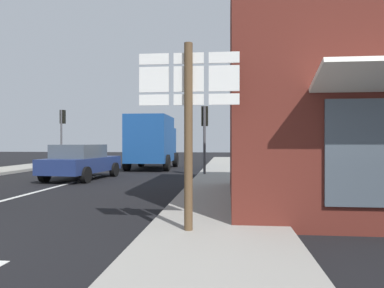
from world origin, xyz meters
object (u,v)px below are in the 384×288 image
sedan_far (81,161)px  traffic_light_near_right (205,125)px  route_sign_post (189,116)px  delivery_truck (152,141)px  traffic_light_far_left (62,124)px

sedan_far → traffic_light_near_right: size_ratio=1.36×
sedan_far → route_sign_post: route_sign_post is taller
traffic_light_near_right → delivery_truck: bearing=128.2°
route_sign_post → traffic_light_far_left: size_ratio=0.86×
delivery_truck → traffic_light_far_left: (-6.55, 2.25, 1.09)m
delivery_truck → traffic_light_near_right: size_ratio=1.57×
traffic_light_near_right → traffic_light_far_left: 11.84m
sedan_far → route_sign_post: (5.54, -8.79, 1.24)m
traffic_light_far_left → delivery_truck: bearing=-19.0°
route_sign_post → traffic_light_near_right: size_ratio=1.00×
delivery_truck → traffic_light_far_left: traffic_light_far_left is taller
sedan_far → traffic_light_far_left: size_ratio=1.17×
traffic_light_near_right → traffic_light_far_left: (-9.89, 6.50, 0.37)m
delivery_truck → route_sign_post: route_sign_post is taller
delivery_truck → route_sign_post: 15.24m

